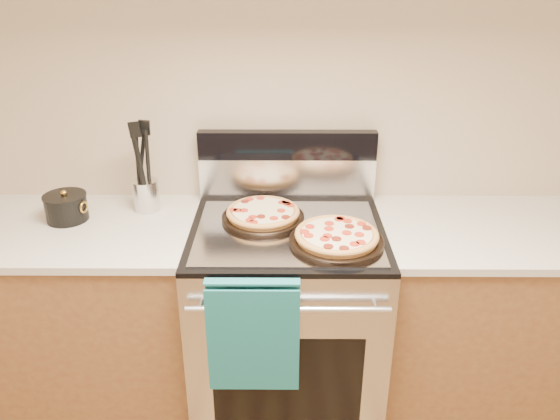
{
  "coord_description": "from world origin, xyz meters",
  "views": [
    {
      "loc": [
        -0.02,
        -0.26,
        1.89
      ],
      "look_at": [
        -0.03,
        1.55,
        1.05
      ],
      "focal_mm": 35.0,
      "sensor_mm": 36.0,
      "label": 1
    }
  ],
  "objects_px": {
    "utensil_crock": "(146,195)",
    "range_body": "(287,326)",
    "pepperoni_pizza_back": "(263,214)",
    "pepperoni_pizza_front": "(337,237)",
    "saucepan": "(66,208)"
  },
  "relations": [
    {
      "from": "pepperoni_pizza_back",
      "to": "utensil_crock",
      "type": "xyz_separation_m",
      "value": [
        -0.5,
        0.12,
        0.03
      ]
    },
    {
      "from": "range_body",
      "to": "pepperoni_pizza_back",
      "type": "distance_m",
      "value": 0.51
    },
    {
      "from": "utensil_crock",
      "to": "saucepan",
      "type": "relative_size",
      "value": 0.81
    },
    {
      "from": "utensil_crock",
      "to": "pepperoni_pizza_front",
      "type": "bearing_deg",
      "value": -22.53
    },
    {
      "from": "pepperoni_pizza_back",
      "to": "utensil_crock",
      "type": "bearing_deg",
      "value": 166.29
    },
    {
      "from": "utensil_crock",
      "to": "saucepan",
      "type": "height_order",
      "value": "utensil_crock"
    },
    {
      "from": "pepperoni_pizza_back",
      "to": "saucepan",
      "type": "bearing_deg",
      "value": 178.34
    },
    {
      "from": "pepperoni_pizza_back",
      "to": "utensil_crock",
      "type": "height_order",
      "value": "utensil_crock"
    },
    {
      "from": "pepperoni_pizza_back",
      "to": "pepperoni_pizza_front",
      "type": "xyz_separation_m",
      "value": [
        0.28,
        -0.2,
        0.0
      ]
    },
    {
      "from": "range_body",
      "to": "pepperoni_pizza_front",
      "type": "distance_m",
      "value": 0.55
    },
    {
      "from": "pepperoni_pizza_front",
      "to": "range_body",
      "type": "bearing_deg",
      "value": 144.16
    },
    {
      "from": "pepperoni_pizza_back",
      "to": "pepperoni_pizza_front",
      "type": "distance_m",
      "value": 0.34
    },
    {
      "from": "pepperoni_pizza_front",
      "to": "saucepan",
      "type": "distance_m",
      "value": 1.1
    },
    {
      "from": "pepperoni_pizza_back",
      "to": "pepperoni_pizza_front",
      "type": "relative_size",
      "value": 0.95
    },
    {
      "from": "utensil_crock",
      "to": "range_body",
      "type": "bearing_deg",
      "value": -17.83
    }
  ]
}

